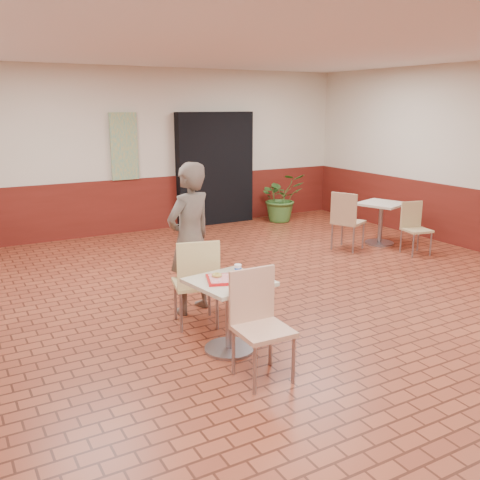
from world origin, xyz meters
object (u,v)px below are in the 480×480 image
chair_second_front (414,225)px  ring_donut (217,275)px  long_john_donut (238,277)px  paper_cup (238,269)px  chair_main_back (197,279)px  customer (190,239)px  chair_main_front (259,319)px  serving_tray (229,279)px  potted_plant (281,197)px  chair_second_left (346,218)px  main_table (229,303)px  second_table (381,216)px

chair_second_front → ring_donut: bearing=-148.5°
long_john_donut → paper_cup: 0.18m
chair_main_back → customer: 0.57m
chair_main_front → paper_cup: size_ratio=10.84×
chair_main_back → serving_tray: size_ratio=2.33×
paper_cup → potted_plant: 5.91m
ring_donut → potted_plant: 6.04m
chair_main_front → chair_second_front: bearing=28.8°
chair_main_back → customer: size_ratio=0.56×
chair_second_left → chair_second_front: (0.84, -0.67, -0.08)m
main_table → second_table: second_table is taller
main_table → paper_cup: (0.14, 0.08, 0.30)m
customer → ring_donut: customer is taller
main_table → serving_tray: (0.00, 0.00, 0.25)m
ring_donut → paper_cup: bearing=-0.7°
second_table → chair_second_front: size_ratio=0.87×
customer → paper_cup: size_ratio=19.53×
second_table → potted_plant: bearing=100.9°
paper_cup → chair_second_front: bearing=20.9°
chair_main_back → customer: bearing=-92.6°
serving_tray → long_john_donut: 0.10m
long_john_donut → potted_plant: 6.08m
long_john_donut → second_table: 4.83m
serving_tray → potted_plant: (3.76, 4.74, -0.23)m
main_table → chair_main_front: 0.57m
chair_main_front → serving_tray: bearing=89.6°
chair_main_back → ring_donut: (-0.06, -0.58, 0.21)m
main_table → long_john_donut: (0.06, -0.08, 0.28)m
main_table → chair_second_left: size_ratio=0.74×
customer → potted_plant: bearing=-156.1°
chair_main_front → potted_plant: potted_plant is taller
paper_cup → second_table: (4.08, 2.28, -0.30)m
main_table → chair_main_back: 0.67m
chair_second_left → chair_main_back: bearing=91.1°
ring_donut → second_table: size_ratio=0.14×
ring_donut → chair_main_front: bearing=-83.8°
long_john_donut → ring_donut: bearing=131.6°
customer → chair_second_front: 4.22m
main_table → serving_tray: 0.25m
paper_cup → chair_second_left: (3.29, 2.25, -0.25)m
potted_plant → chair_main_back: bearing=-133.0°
chair_main_back → chair_second_front: size_ratio=1.18×
chair_main_back → long_john_donut: bearing=110.6°
customer → potted_plant: size_ratio=1.74×
chair_main_front → chair_main_back: bearing=92.1°
chair_second_front → serving_tray: bearing=-147.2°
customer → chair_second_front: size_ratio=2.09×
chair_main_front → customer: 1.73m
main_table → potted_plant: bearing=51.5°
long_john_donut → potted_plant: (3.70, 4.82, -0.27)m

